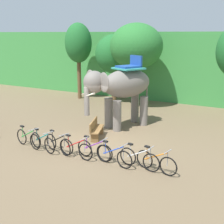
% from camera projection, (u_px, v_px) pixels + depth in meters
% --- Properties ---
extents(ground_plane, '(80.00, 80.00, 0.00)m').
position_uv_depth(ground_plane, '(95.00, 143.00, 13.76)').
color(ground_plane, brown).
extents(foliage_hedge, '(36.00, 6.00, 5.02)m').
position_uv_depth(foliage_hedge, '(177.00, 64.00, 24.00)').
color(foliage_hedge, '#3D8E42').
rests_on(foliage_hedge, ground).
extents(tree_right, '(2.01, 2.01, 5.68)m').
position_uv_depth(tree_right, '(78.00, 44.00, 22.27)').
color(tree_right, brown).
rests_on(tree_right, ground).
extents(tree_far_left, '(2.70, 2.70, 4.87)m').
position_uv_depth(tree_far_left, '(114.00, 54.00, 21.17)').
color(tree_far_left, brown).
rests_on(tree_far_left, ground).
extents(tree_left, '(3.49, 3.49, 5.59)m').
position_uv_depth(tree_left, '(136.00, 46.00, 19.67)').
color(tree_left, brown).
rests_on(tree_left, ground).
extents(elephant, '(3.09, 4.12, 3.78)m').
position_uv_depth(elephant, '(122.00, 87.00, 15.59)').
color(elephant, slate).
rests_on(elephant, ground).
extents(bike_green, '(1.68, 0.56, 0.92)m').
position_uv_depth(bike_green, '(28.00, 139.00, 13.25)').
color(bike_green, black).
rests_on(bike_green, ground).
extents(bike_teal, '(1.66, 0.62, 0.92)m').
position_uv_depth(bike_teal, '(42.00, 142.00, 12.83)').
color(bike_teal, black).
rests_on(bike_teal, ground).
extents(bike_black, '(1.65, 0.66, 0.92)m').
position_uv_depth(bike_black, '(58.00, 144.00, 12.62)').
color(bike_black, black).
rests_on(bike_black, ground).
extents(bike_red, '(1.70, 0.52, 0.92)m').
position_uv_depth(bike_red, '(76.00, 149.00, 12.09)').
color(bike_red, black).
rests_on(bike_red, ground).
extents(bike_purple, '(1.71, 0.52, 0.92)m').
position_uv_depth(bike_purple, '(95.00, 150.00, 11.97)').
color(bike_purple, black).
rests_on(bike_purple, ground).
extents(bike_blue, '(1.69, 0.52, 0.92)m').
position_uv_depth(bike_blue, '(114.00, 156.00, 11.40)').
color(bike_blue, black).
rests_on(bike_blue, ground).
extents(bike_white, '(1.70, 0.52, 0.92)m').
position_uv_depth(bike_white, '(139.00, 159.00, 11.12)').
color(bike_white, black).
rests_on(bike_white, ground).
extents(bike_orange, '(1.68, 0.55, 0.92)m').
position_uv_depth(bike_orange, '(156.00, 162.00, 10.85)').
color(bike_orange, black).
rests_on(bike_orange, ground).
extents(wooden_bench, '(0.87, 1.55, 0.89)m').
position_uv_depth(wooden_bench, '(96.00, 129.00, 14.34)').
color(wooden_bench, brown).
rests_on(wooden_bench, ground).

